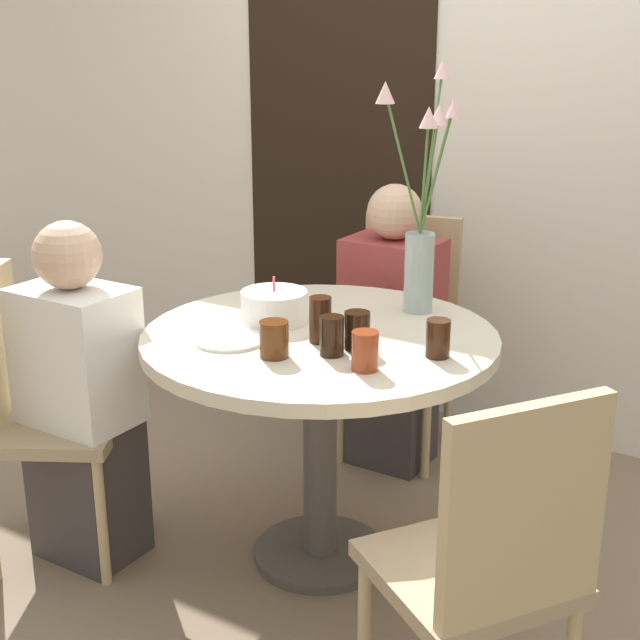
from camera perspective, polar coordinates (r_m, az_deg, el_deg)
ground_plane at (r=2.93m, az=0.00°, el=-14.90°), size 16.00×16.00×0.00m
wall_back at (r=3.62m, az=11.00°, el=13.03°), size 8.00×0.05×2.60m
doorway_panel at (r=3.92m, az=1.07°, el=9.67°), size 0.90×0.01×2.05m
dining_table at (r=2.65m, az=0.00°, el=-3.58°), size 1.05×1.05×0.75m
chair_near_front at (r=3.48m, az=5.37°, el=-0.05°), size 0.47×0.47×0.92m
chair_right_flank at (r=2.87m, az=-18.13°, el=-4.93°), size 0.54×0.54×0.92m
chair_left_flank at (r=2.00m, az=10.83°, el=-14.77°), size 0.56×0.56×0.92m
birthday_cake at (r=2.69m, az=-2.95°, el=0.87°), size 0.20×0.20×0.14m
flower_vase at (r=2.76m, az=6.59°, el=6.61°), size 0.26×0.29×0.76m
side_plate at (r=2.54m, az=-5.81°, el=-1.27°), size 0.20×0.20×0.01m
drink_glass_0 at (r=2.40m, az=-2.99°, el=-1.23°), size 0.08×0.08×0.10m
drink_glass_1 at (r=2.51m, az=0.02°, el=0.03°), size 0.06×0.06×0.13m
drink_glass_2 at (r=2.31m, az=2.90°, el=-1.98°), size 0.07×0.07×0.10m
drink_glass_3 at (r=2.46m, az=2.39°, el=-0.69°), size 0.07×0.07×0.11m
drink_glass_4 at (r=2.41m, az=0.76°, el=-1.02°), size 0.07×0.07×0.11m
drink_glass_5 at (r=2.42m, az=7.60°, el=-1.15°), size 0.07×0.07×0.10m
person_boy at (r=3.34m, az=4.60°, el=-1.07°), size 0.34×0.24×1.08m
person_guest at (r=2.82m, az=-15.06°, el=-5.33°), size 0.34×0.24×1.08m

